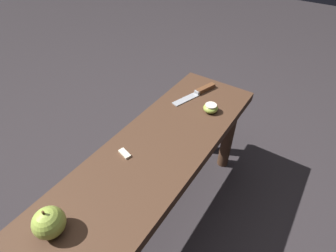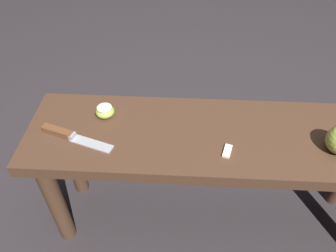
% 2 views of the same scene
% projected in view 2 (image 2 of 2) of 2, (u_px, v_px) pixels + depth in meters
% --- Properties ---
extents(ground_plane, '(8.00, 8.00, 0.00)m').
position_uv_depth(ground_plane, '(206.00, 215.00, 1.33)').
color(ground_plane, '#2D282B').
extents(wooden_bench, '(1.19, 0.34, 0.47)m').
position_uv_depth(wooden_bench, '(215.00, 152.00, 1.06)').
color(wooden_bench, '#472D1E').
rests_on(wooden_bench, ground_plane).
extents(knife, '(0.23, 0.10, 0.02)m').
position_uv_depth(knife, '(67.00, 135.00, 0.99)').
color(knife, '#9EA0A5').
rests_on(knife, wooden_bench).
extents(apple_cut, '(0.06, 0.06, 0.03)m').
position_uv_depth(apple_cut, '(105.00, 111.00, 1.05)').
color(apple_cut, '#9EB747').
rests_on(apple_cut, wooden_bench).
extents(apple_slice_near_knife, '(0.03, 0.05, 0.01)m').
position_uv_depth(apple_slice_near_knife, '(227.00, 151.00, 0.95)').
color(apple_slice_near_knife, silver).
rests_on(apple_slice_near_knife, wooden_bench).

